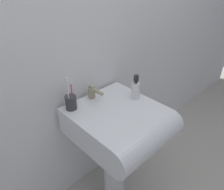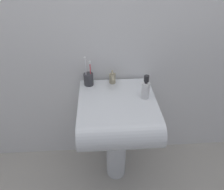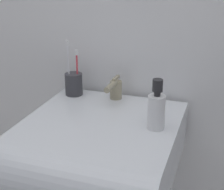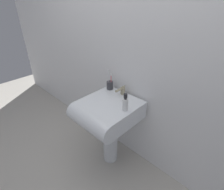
# 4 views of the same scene
# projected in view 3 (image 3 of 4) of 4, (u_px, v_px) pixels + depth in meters

# --- Properties ---
(sink_basin) EXTENTS (0.50, 0.57, 0.18)m
(sink_basin) POSITION_uv_depth(u_px,v_px,m) (95.00, 152.00, 1.12)
(sink_basin) COLOR white
(sink_basin) RESTS_ON sink_pedestal
(faucet) EXTENTS (0.05, 0.13, 0.09)m
(faucet) POSITION_uv_depth(u_px,v_px,m) (115.00, 88.00, 1.29)
(faucet) COLOR tan
(faucet) RESTS_ON sink_basin
(toothbrush_cup) EXTENTS (0.07, 0.07, 0.22)m
(toothbrush_cup) POSITION_uv_depth(u_px,v_px,m) (74.00, 83.00, 1.34)
(toothbrush_cup) COLOR #38383D
(toothbrush_cup) RESTS_ON sink_basin
(soap_bottle) EXTENTS (0.05, 0.05, 0.16)m
(soap_bottle) POSITION_uv_depth(u_px,v_px,m) (157.00, 109.00, 1.06)
(soap_bottle) COLOR white
(soap_bottle) RESTS_ON sink_basin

